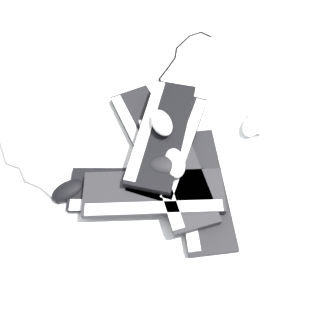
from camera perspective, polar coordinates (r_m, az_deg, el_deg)
The scene contains 16 objects.
ground_plane at distance 1.08m, azimuth 3.31°, elevation -4.72°, with size 3.20×3.20×0.00m, color white.
keyboard_0 at distance 1.08m, azimuth 5.66°, elevation -3.47°, with size 0.24×0.46×0.03m.
keyboard_1 at distance 1.18m, azimuth -3.11°, elevation 5.74°, with size 0.35×0.46×0.03m.
keyboard_2 at distance 1.07m, azimuth -5.35°, elevation -4.15°, with size 0.45×0.19×0.03m.
keyboard_3 at distance 1.13m, azimuth 0.40°, elevation 4.33°, with size 0.25×0.46×0.03m.
keyboard_4 at distance 1.07m, azimuth 1.29°, elevation 0.06°, with size 0.30×0.46×0.03m.
keyboard_5 at distance 1.11m, azimuth -1.13°, elevation 6.21°, with size 0.21×0.46×0.03m.
keyboard_6 at distance 1.03m, azimuth -2.48°, elevation -4.48°, with size 0.45×0.20×0.03m.
mouse_0 at distance 1.04m, azimuth 1.19°, elevation 0.88°, with size 0.11×0.07×0.04m, color silver.
mouse_1 at distance 1.11m, azimuth -17.00°, elevation -3.77°, with size 0.11×0.07×0.04m, color black.
mouse_2 at distance 1.09m, azimuth -1.13°, elevation 7.91°, with size 0.11×0.07×0.04m, color #B7B7BC.
mouse_3 at distance 1.25m, azimuth 15.25°, elevation 7.76°, with size 0.11×0.07×0.04m, color silver.
mouse_4 at distance 1.04m, azimuth -0.25°, elevation 0.42°, with size 0.11×0.07×0.04m, color black.
mouse_5 at distance 1.24m, azimuth 14.48°, elevation 7.23°, with size 0.11×0.07×0.04m, color silver.
cable_0 at distance 1.22m, azimuth -24.29°, elevation -0.32°, with size 0.30×0.26×0.01m.
cable_1 at distance 1.45m, azimuth 2.02°, elevation 18.05°, with size 0.21×0.39×0.01m.
Camera 1 is at (-0.02, -0.46, 0.97)m, focal length 35.00 mm.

